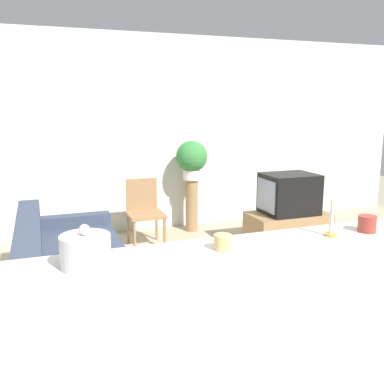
% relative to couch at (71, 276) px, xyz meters
% --- Properties ---
extents(ground_plane, '(14.00, 14.00, 0.00)m').
position_rel_couch_xyz_m(ground_plane, '(0.88, -1.26, -0.29)').
color(ground_plane, tan).
extents(wall_back, '(9.00, 0.06, 2.70)m').
position_rel_couch_xyz_m(wall_back, '(0.88, 2.17, 1.06)').
color(wall_back, silver).
rests_on(wall_back, ground_plane).
extents(couch, '(0.92, 2.03, 0.78)m').
position_rel_couch_xyz_m(couch, '(0.00, 0.00, 0.00)').
color(couch, '#384256').
rests_on(couch, ground_plane).
extents(tv_stand, '(0.96, 0.52, 0.48)m').
position_rel_couch_xyz_m(tv_stand, '(2.59, 0.63, -0.05)').
color(tv_stand, '#9E754C').
rests_on(tv_stand, ground_plane).
extents(television, '(0.62, 0.49, 0.48)m').
position_rel_couch_xyz_m(television, '(2.58, 0.63, 0.43)').
color(television, black).
rests_on(television, tv_stand).
extents(wooden_chair, '(0.44, 0.44, 0.83)m').
position_rel_couch_xyz_m(wooden_chair, '(1.02, 1.49, 0.17)').
color(wooden_chair, '#9E754C').
rests_on(wooden_chair, ground_plane).
extents(plant_stand, '(0.17, 0.17, 0.74)m').
position_rel_couch_xyz_m(plant_stand, '(1.79, 1.85, 0.08)').
color(plant_stand, '#9E754C').
rests_on(plant_stand, ground_plane).
extents(potted_plant, '(0.43, 0.43, 0.54)m').
position_rel_couch_xyz_m(potted_plant, '(1.79, 1.85, 0.75)').
color(potted_plant, white).
rests_on(potted_plant, plant_stand).
extents(foreground_counter, '(2.62, 0.44, 0.99)m').
position_rel_couch_xyz_m(foreground_counter, '(0.88, -1.63, 0.20)').
color(foreground_counter, beige).
rests_on(foreground_counter, ground_plane).
extents(decorative_bowl, '(0.24, 0.24, 0.21)m').
position_rel_couch_xyz_m(decorative_bowl, '(-0.01, -1.63, 0.78)').
color(decorative_bowl, silver).
rests_on(decorative_bowl, foreground_counter).
extents(candle_jar, '(0.10, 0.10, 0.08)m').
position_rel_couch_xyz_m(candle_jar, '(0.71, -1.63, 0.74)').
color(candle_jar, tan).
rests_on(candle_jar, foreground_counter).
extents(candlestick, '(0.07, 0.07, 0.23)m').
position_rel_couch_xyz_m(candlestick, '(1.42, -1.63, 0.77)').
color(candlestick, '#B7933D').
rests_on(candlestick, foreground_counter).
extents(coffee_tin, '(0.11, 0.11, 0.10)m').
position_rel_couch_xyz_m(coffee_tin, '(1.69, -1.63, 0.75)').
color(coffee_tin, '#99382D').
rests_on(coffee_tin, foreground_counter).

